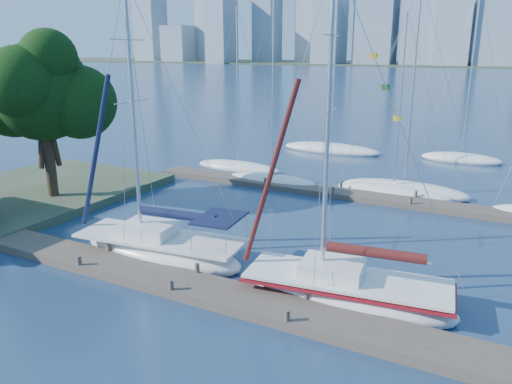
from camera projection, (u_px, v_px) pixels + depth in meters
The scene contains 13 objects.
ground at pixel (185, 289), 20.51m from camera, with size 700.00×700.00×0.00m, color #172D4B.
near_dock at pixel (185, 285), 20.46m from camera, with size 26.00×2.00×0.40m, color #483E35.
far_dock at pixel (351, 195), 33.15m from camera, with size 30.00×1.80×0.36m, color #483E35.
far_shore at pixel (506, 66), 292.28m from camera, with size 800.00×100.00×1.50m, color #38472D.
tree at pixel (42, 89), 30.00m from camera, with size 8.13×7.41×10.69m.
sailboat_navy at pixel (160, 238), 23.45m from camera, with size 8.99×3.83×13.02m.
sailboat_maroon at pixel (346, 277), 19.34m from camera, with size 8.75×3.80×13.12m.
bg_boat_0 at pixel (238, 167), 40.69m from camera, with size 7.63×2.66×12.88m.
bg_boat_1 at pixel (272, 180), 36.50m from camera, with size 7.29×2.65×13.79m.
bg_boat_2 at pixel (393, 192), 33.62m from camera, with size 7.97×2.88×12.04m.
bg_boat_3 at pixel (404, 189), 34.02m from camera, with size 8.96×4.66×13.92m.
bg_boat_6 at pixel (331, 149), 47.78m from camera, with size 9.59×2.58×15.45m.
bg_boat_7 at pixel (461, 158), 43.67m from camera, with size 7.13×4.50×14.99m.
Camera 1 is at (11.28, -15.08, 9.53)m, focal length 35.00 mm.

